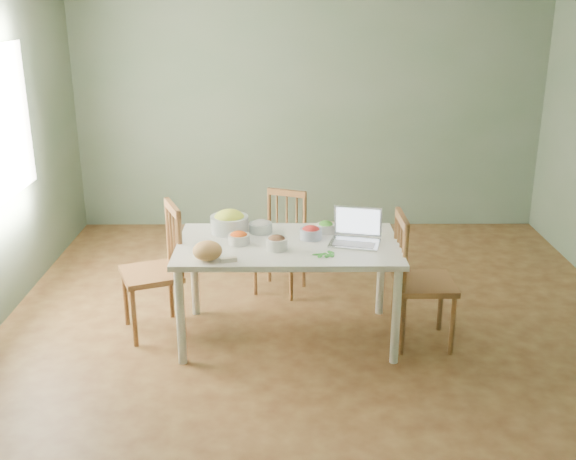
{
  "coord_description": "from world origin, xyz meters",
  "views": [
    {
      "loc": [
        -0.27,
        -4.81,
        2.46
      ],
      "look_at": [
        -0.24,
        -0.17,
        0.85
      ],
      "focal_mm": 42.62,
      "sensor_mm": 36.0,
      "label": 1
    }
  ],
  "objects_px": {
    "chair_right": "(425,280)",
    "bowl_squash": "(229,221)",
    "chair_left": "(151,271)",
    "laptop": "(355,228)",
    "chair_far": "(280,244)",
    "dining_table": "(288,291)",
    "bread_boule": "(207,251)"
  },
  "relations": [
    {
      "from": "dining_table",
      "to": "chair_right",
      "type": "bearing_deg",
      "value": -5.2
    },
    {
      "from": "chair_right",
      "to": "bread_boule",
      "type": "relative_size",
      "value": 4.94
    },
    {
      "from": "laptop",
      "to": "dining_table",
      "type": "bearing_deg",
      "value": -169.25
    },
    {
      "from": "laptop",
      "to": "chair_left",
      "type": "bearing_deg",
      "value": -170.66
    },
    {
      "from": "dining_table",
      "to": "bowl_squash",
      "type": "bearing_deg",
      "value": 150.44
    },
    {
      "from": "chair_far",
      "to": "laptop",
      "type": "distance_m",
      "value": 1.12
    },
    {
      "from": "dining_table",
      "to": "laptop",
      "type": "height_order",
      "value": "laptop"
    },
    {
      "from": "chair_far",
      "to": "bowl_squash",
      "type": "relative_size",
      "value": 3.03
    },
    {
      "from": "dining_table",
      "to": "bowl_squash",
      "type": "height_order",
      "value": "bowl_squash"
    },
    {
      "from": "bread_boule",
      "to": "bowl_squash",
      "type": "xyz_separation_m",
      "value": [
        0.11,
        0.57,
        0.02
      ]
    },
    {
      "from": "bread_boule",
      "to": "bowl_squash",
      "type": "distance_m",
      "value": 0.58
    },
    {
      "from": "dining_table",
      "to": "bread_boule",
      "type": "distance_m",
      "value": 0.77
    },
    {
      "from": "bowl_squash",
      "to": "laptop",
      "type": "bearing_deg",
      "value": -16.79
    },
    {
      "from": "chair_right",
      "to": "bowl_squash",
      "type": "bearing_deg",
      "value": 76.26
    },
    {
      "from": "chair_left",
      "to": "chair_right",
      "type": "distance_m",
      "value": 2.03
    },
    {
      "from": "chair_far",
      "to": "laptop",
      "type": "height_order",
      "value": "laptop"
    },
    {
      "from": "chair_far",
      "to": "chair_left",
      "type": "xyz_separation_m",
      "value": [
        -0.96,
        -0.75,
        0.06
      ]
    },
    {
      "from": "dining_table",
      "to": "chair_left",
      "type": "xyz_separation_m",
      "value": [
        -1.03,
        0.1,
        0.12
      ]
    },
    {
      "from": "bowl_squash",
      "to": "laptop",
      "type": "height_order",
      "value": "laptop"
    },
    {
      "from": "chair_right",
      "to": "laptop",
      "type": "height_order",
      "value": "laptop"
    },
    {
      "from": "dining_table",
      "to": "chair_far",
      "type": "xyz_separation_m",
      "value": [
        -0.07,
        0.85,
        0.06
      ]
    },
    {
      "from": "chair_left",
      "to": "laptop",
      "type": "bearing_deg",
      "value": 63.51
    },
    {
      "from": "chair_left",
      "to": "bread_boule",
      "type": "height_order",
      "value": "chair_left"
    },
    {
      "from": "chair_right",
      "to": "bowl_squash",
      "type": "relative_size",
      "value": 3.45
    },
    {
      "from": "chair_far",
      "to": "bowl_squash",
      "type": "xyz_separation_m",
      "value": [
        -0.37,
        -0.6,
        0.4
      ]
    },
    {
      "from": "chair_right",
      "to": "laptop",
      "type": "distance_m",
      "value": 0.64
    },
    {
      "from": "dining_table",
      "to": "bread_boule",
      "type": "bearing_deg",
      "value": -149.28
    },
    {
      "from": "chair_left",
      "to": "chair_right",
      "type": "height_order",
      "value": "chair_left"
    },
    {
      "from": "bread_boule",
      "to": "laptop",
      "type": "height_order",
      "value": "laptop"
    },
    {
      "from": "dining_table",
      "to": "bowl_squash",
      "type": "xyz_separation_m",
      "value": [
        -0.44,
        0.25,
        0.46
      ]
    },
    {
      "from": "dining_table",
      "to": "chair_right",
      "type": "height_order",
      "value": "chair_right"
    },
    {
      "from": "chair_right",
      "to": "bread_boule",
      "type": "height_order",
      "value": "chair_right"
    }
  ]
}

